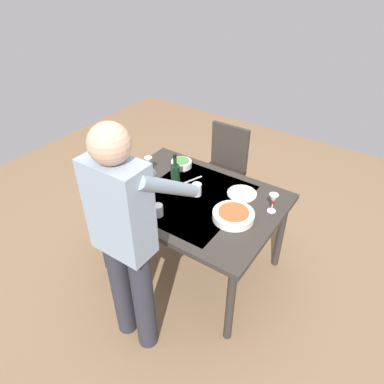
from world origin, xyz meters
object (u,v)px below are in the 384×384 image
person_server (126,236)px  wine_glass_left (273,200)px  chair_near (224,165)px  dinner_plate_far (142,186)px  water_cup_near_left (158,210)px  dinner_plate_near (242,193)px  side_bowl_salad (181,163)px  wine_glass_right (148,162)px  serving_bowl_pasta (233,215)px  water_cup_far_left (132,203)px  dining_table (192,205)px  wine_bottle (175,176)px  water_cup_near_right (197,189)px

person_server → wine_glass_left: bearing=-119.1°
chair_near → dinner_plate_far: bearing=78.3°
water_cup_near_left → dinner_plate_far: (0.34, -0.21, -0.04)m
person_server → dinner_plate_near: person_server is taller
dinner_plate_near → water_cup_near_left: bearing=56.3°
side_bowl_salad → dinner_plate_near: side_bowl_salad is taller
wine_glass_right → serving_bowl_pasta: size_ratio=0.50×
serving_bowl_pasta → water_cup_far_left: bearing=24.8°
dining_table → person_server: bearing=93.6°
wine_glass_right → serving_bowl_pasta: 0.90m
chair_near → wine_bottle: (-0.03, 0.85, 0.34)m
wine_bottle → dinner_plate_far: wine_bottle is taller
water_cup_far_left → water_cup_near_right: bearing=-126.6°
side_bowl_salad → water_cup_near_right: bearing=141.2°
water_cup_near_left → serving_bowl_pasta: (-0.47, -0.27, -0.01)m
chair_near → dinner_plate_near: chair_near is taller
dinner_plate_near → water_cup_near_right: bearing=35.3°
dining_table → wine_glass_right: bearing=-9.6°
dining_table → dinner_plate_near: 0.40m
water_cup_near_right → water_cup_near_left: bearing=76.0°
water_cup_near_right → serving_bowl_pasta: water_cup_near_right is taller
serving_bowl_pasta → water_cup_near_left: bearing=30.0°
person_server → dinner_plate_far: bearing=-54.9°
dining_table → wine_glass_right: size_ratio=8.99×
chair_near → side_bowl_salad: chair_near is taller
wine_bottle → water_cup_near_right: size_ratio=2.97×
wine_glass_left → water_cup_far_left: size_ratio=1.69×
water_cup_near_left → dinner_plate_near: 0.69m
person_server → wine_glass_left: size_ratio=11.19×
dining_table → dinner_plate_far: 0.44m
wine_glass_left → water_cup_near_right: (0.57, 0.14, -0.05)m
wine_glass_left → dinner_plate_far: bearing=16.2°
wine_bottle → water_cup_far_left: wine_bottle is taller
water_cup_far_left → wine_glass_left: bearing=-147.9°
dining_table → water_cup_near_left: water_cup_near_left is taller
wine_bottle → wine_glass_right: bearing=-7.9°
wine_glass_right → person_server: bearing=122.8°
wine_glass_right → dinner_plate_near: bearing=-168.0°
water_cup_near_right → dinner_plate_far: bearing=19.6°
water_cup_near_right → water_cup_far_left: water_cup_near_right is taller
wine_glass_right → water_cup_near_right: 0.51m
wine_bottle → water_cup_far_left: 0.42m
dining_table → wine_glass_right: 0.54m
wine_bottle → wine_glass_right: (0.31, -0.04, -0.01)m
wine_bottle → water_cup_near_left: bearing=106.5°
water_cup_near_left → dinner_plate_far: 0.40m
person_server → water_cup_far_left: person_server is taller
person_server → wine_glass_left: 1.10m
chair_near → side_bowl_salad: 0.63m
wine_bottle → wine_glass_left: size_ratio=1.96×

